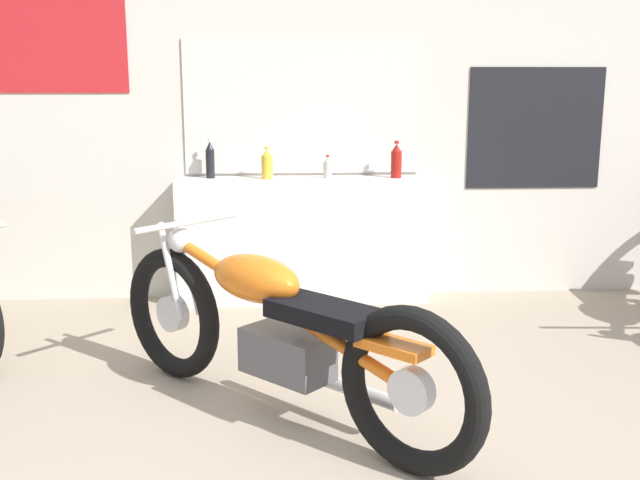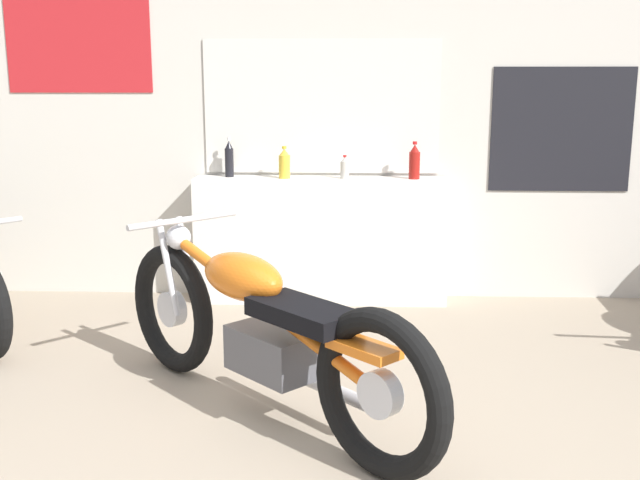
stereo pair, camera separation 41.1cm
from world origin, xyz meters
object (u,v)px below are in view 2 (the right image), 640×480
object	(u,v)px
bottle_leftmost	(229,159)
motorcycle_orange	(260,330)
bottle_right_center	(414,162)
bottle_left_center	(284,164)
bottle_center	(345,168)

from	to	relation	value
bottle_leftmost	motorcycle_orange	bearing A→B (deg)	-77.14
bottle_right_center	motorcycle_orange	world-z (taller)	bottle_right_center
bottle_right_center	bottle_left_center	bearing A→B (deg)	-179.75
motorcycle_orange	bottle_right_center	bearing A→B (deg)	65.55
bottle_left_center	bottle_right_center	world-z (taller)	bottle_right_center
bottle_center	motorcycle_orange	world-z (taller)	bottle_center
bottle_left_center	bottle_center	world-z (taller)	bottle_left_center
bottle_leftmost	bottle_center	size ratio (longest dim) A/B	1.71
bottle_left_center	bottle_right_center	bearing A→B (deg)	0.25
bottle_center	motorcycle_orange	distance (m)	1.99
bottle_left_center	motorcycle_orange	size ratio (longest dim) A/B	0.14
bottle_leftmost	bottle_left_center	bearing A→B (deg)	-9.66
bottle_center	bottle_left_center	bearing A→B (deg)	-179.65
bottle_right_center	bottle_center	bearing A→B (deg)	-179.83
bottle_leftmost	motorcycle_orange	distance (m)	2.08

